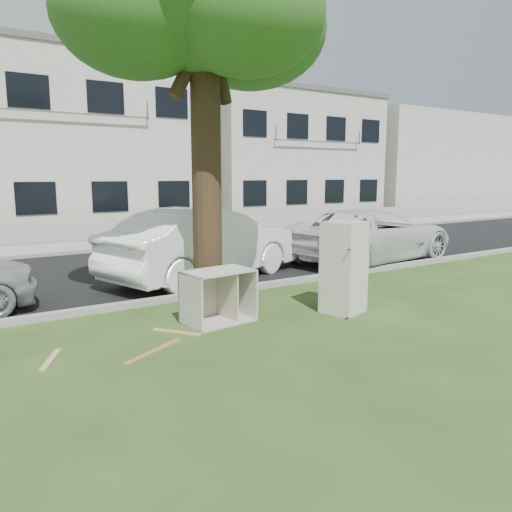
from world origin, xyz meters
TOP-DOWN VIEW (x-y plane):
  - ground at (0.00, 0.00)m, footprint 120.00×120.00m
  - road at (0.00, 6.00)m, footprint 120.00×7.00m
  - kerb_near at (0.00, 2.45)m, footprint 120.00×0.18m
  - kerb_far at (0.00, 9.55)m, footprint 120.00×0.18m
  - sidewalk at (0.00, 11.00)m, footprint 120.00×2.80m
  - low_wall at (0.00, 12.60)m, footprint 120.00×0.15m
  - townhouse_center at (0.00, 17.50)m, footprint 11.22×8.16m
  - townhouse_right at (12.00, 17.50)m, footprint 10.20×8.16m
  - filler_right at (26.00, 18.00)m, footprint 16.00×9.00m
  - fridge at (1.43, 0.08)m, footprint 0.83×0.80m
  - cabinet at (-0.76, 0.75)m, footprint 1.21×0.82m
  - plank_a at (-2.22, -0.02)m, footprint 1.05×0.61m
  - plank_b at (-1.60, 0.60)m, footprint 0.56×0.72m
  - plank_c at (-3.50, 0.44)m, footprint 0.41×0.72m
  - car_center at (0.70, 4.01)m, footprint 5.42×3.24m
  - car_right at (5.81, 3.66)m, footprint 5.64×3.04m

SIDE VIEW (x-z plane):
  - ground at x=0.00m, z-range 0.00..0.00m
  - kerb_near at x=0.00m, z-range -0.06..0.06m
  - kerb_far at x=0.00m, z-range -0.06..0.06m
  - road at x=0.00m, z-range 0.00..0.01m
  - sidewalk at x=0.00m, z-range 0.00..0.01m
  - plank_b at x=-1.60m, z-range 0.00..0.02m
  - plank_c at x=-3.50m, z-range 0.00..0.02m
  - plank_a at x=-2.22m, z-range 0.00..0.02m
  - low_wall at x=0.00m, z-range 0.00..0.70m
  - cabinet at x=-0.76m, z-range 0.00..0.89m
  - car_right at x=5.81m, z-range 0.00..1.50m
  - fridge at x=1.43m, z-range 0.00..1.64m
  - car_center at x=0.70m, z-range 0.00..1.69m
  - filler_right at x=26.00m, z-range 0.00..6.40m
  - townhouse_right at x=12.00m, z-range 0.00..6.84m
  - townhouse_center at x=0.00m, z-range 0.00..7.44m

